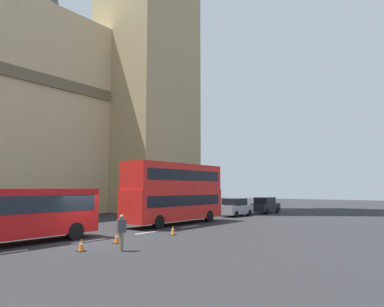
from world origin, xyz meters
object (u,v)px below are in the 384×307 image
(pedestrian_near_cones, at_px, (121,231))
(traffic_cone_west, at_px, (81,245))
(double_decker_bus, at_px, (175,191))
(traffic_cone_east, at_px, (173,230))
(traffic_cone_middle, at_px, (117,238))
(sedan_trailing, at_px, (266,205))
(sedan_lead, at_px, (236,207))

(pedestrian_near_cones, bearing_deg, traffic_cone_west, 129.78)
(double_decker_bus, relative_size, traffic_cone_east, 17.27)
(traffic_cone_middle, height_order, pedestrian_near_cones, pedestrian_near_cones)
(traffic_cone_east, height_order, pedestrian_near_cones, pedestrian_near_cones)
(sedan_trailing, relative_size, pedestrian_near_cones, 2.60)
(sedan_lead, relative_size, sedan_trailing, 1.00)
(sedan_trailing, height_order, pedestrian_near_cones, sedan_trailing)
(double_decker_bus, relative_size, sedan_lead, 2.28)
(sedan_trailing, xyz_separation_m, traffic_cone_east, (-21.29, -3.85, -0.63))
(traffic_cone_west, xyz_separation_m, traffic_cone_middle, (2.58, 0.52, 0.00))
(sedan_trailing, height_order, traffic_cone_east, sedan_trailing)
(pedestrian_near_cones, bearing_deg, sedan_lead, 16.25)
(double_decker_bus, relative_size, traffic_cone_west, 17.27)
(sedan_trailing, relative_size, traffic_cone_east, 7.59)
(pedestrian_near_cones, bearing_deg, traffic_cone_middle, 54.34)
(traffic_cone_west, relative_size, traffic_cone_east, 1.00)
(sedan_lead, relative_size, traffic_cone_west, 7.59)
(traffic_cone_middle, height_order, traffic_cone_east, same)
(sedan_lead, xyz_separation_m, traffic_cone_west, (-22.25, -4.72, -0.63))
(traffic_cone_east, bearing_deg, sedan_trailing, 10.24)
(double_decker_bus, height_order, traffic_cone_west, double_decker_bus)
(traffic_cone_east, distance_m, pedestrian_near_cones, 6.07)
(double_decker_bus, xyz_separation_m, traffic_cone_west, (-12.05, -4.43, -2.43))
(double_decker_bus, height_order, sedan_lead, double_decker_bus)
(sedan_trailing, bearing_deg, traffic_cone_west, -171.59)
(traffic_cone_middle, bearing_deg, sedan_trailing, 8.11)
(sedan_trailing, bearing_deg, traffic_cone_middle, -171.89)
(traffic_cone_middle, relative_size, traffic_cone_east, 1.00)
(traffic_cone_east, relative_size, pedestrian_near_cones, 0.34)
(traffic_cone_west, relative_size, traffic_cone_middle, 1.00)
(traffic_cone_west, bearing_deg, traffic_cone_east, 2.69)
(double_decker_bus, xyz_separation_m, traffic_cone_east, (-5.09, -4.10, -2.43))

